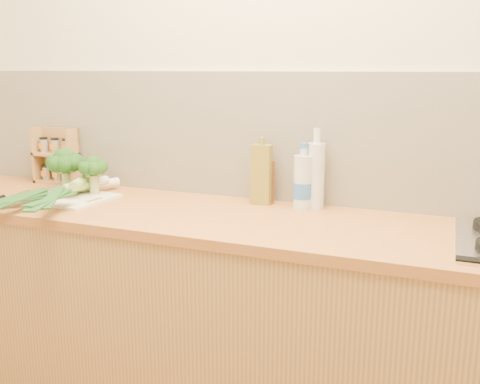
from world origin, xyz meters
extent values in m
plane|color=beige|center=(0.00, 1.50, 1.30)|extent=(3.50, 0.00, 3.50)
cube|color=silver|center=(0.00, 1.49, 1.17)|extent=(3.20, 0.02, 0.54)
cube|color=#B2894A|center=(0.00, 1.20, 0.43)|extent=(3.20, 0.60, 0.86)
cube|color=#B67B35|center=(0.00, 1.20, 0.88)|extent=(3.20, 0.62, 0.04)
cube|color=beige|center=(-0.84, 1.18, 0.91)|extent=(0.41, 0.32, 0.01)
cylinder|color=#97A25E|center=(-0.92, 1.28, 0.95)|extent=(0.04, 0.04, 0.08)
sphere|color=#13340E|center=(-0.92, 1.28, 1.06)|extent=(0.10, 0.10, 0.10)
sphere|color=#13340E|center=(-0.87, 1.28, 1.04)|extent=(0.08, 0.08, 0.08)
sphere|color=#13340E|center=(-0.89, 1.32, 1.04)|extent=(0.08, 0.08, 0.08)
sphere|color=#13340E|center=(-0.93, 1.33, 1.04)|extent=(0.08, 0.08, 0.08)
sphere|color=#13340E|center=(-0.96, 1.30, 1.04)|extent=(0.08, 0.08, 0.08)
sphere|color=#13340E|center=(-0.96, 1.26, 1.04)|extent=(0.08, 0.08, 0.08)
sphere|color=#13340E|center=(-0.93, 1.23, 1.04)|extent=(0.08, 0.08, 0.08)
sphere|color=#13340E|center=(-0.89, 1.24, 1.04)|extent=(0.08, 0.08, 0.08)
cylinder|color=#97A25E|center=(-0.76, 1.27, 0.95)|extent=(0.04, 0.04, 0.08)
sphere|color=#13340E|center=(-0.76, 1.27, 1.04)|extent=(0.08, 0.08, 0.08)
sphere|color=#13340E|center=(-0.72, 1.27, 1.03)|extent=(0.06, 0.06, 0.06)
sphere|color=#13340E|center=(-0.73, 1.29, 1.03)|extent=(0.06, 0.06, 0.06)
sphere|color=#13340E|center=(-0.76, 1.30, 1.03)|extent=(0.06, 0.06, 0.06)
sphere|color=#13340E|center=(-0.79, 1.28, 1.03)|extent=(0.06, 0.06, 0.06)
sphere|color=#13340E|center=(-0.79, 1.25, 1.03)|extent=(0.06, 0.06, 0.06)
sphere|color=#13340E|center=(-0.76, 1.23, 1.03)|extent=(0.06, 0.06, 0.06)
sphere|color=#13340E|center=(-0.73, 1.24, 1.03)|extent=(0.06, 0.06, 0.06)
cylinder|color=white|center=(-0.78, 1.37, 0.93)|extent=(0.09, 0.14, 0.04)
cylinder|color=#8CB55A|center=(-0.84, 1.24, 0.93)|extent=(0.11, 0.17, 0.04)
cube|color=#173F16|center=(-0.96, 0.95, 0.93)|extent=(0.21, 0.27, 0.02)
cube|color=#173F16|center=(-0.96, 0.96, 0.94)|extent=(0.10, 0.28, 0.02)
cylinder|color=white|center=(-0.78, 1.32, 0.95)|extent=(0.06, 0.12, 0.04)
cylinder|color=#8CB55A|center=(-0.80, 1.20, 0.95)|extent=(0.07, 0.14, 0.04)
cube|color=#173F16|center=(-0.86, 0.92, 0.95)|extent=(0.15, 0.29, 0.02)
cube|color=#173F16|center=(-0.87, 0.90, 0.95)|extent=(0.12, 0.34, 0.01)
cube|color=#173F16|center=(-0.86, 0.93, 0.96)|extent=(0.05, 0.28, 0.02)
cylinder|color=white|center=(-0.83, 1.34, 0.97)|extent=(0.08, 0.13, 0.04)
cylinder|color=#8CB55A|center=(-0.79, 1.22, 0.97)|extent=(0.09, 0.16, 0.04)
cube|color=#173F16|center=(-0.70, 0.93, 0.97)|extent=(0.08, 0.30, 0.02)
cube|color=#173F16|center=(-0.69, 0.91, 0.97)|extent=(0.15, 0.34, 0.01)
cube|color=#173F16|center=(-0.70, 0.94, 0.97)|extent=(0.18, 0.27, 0.02)
cube|color=silver|center=(-1.09, 1.16, 0.90)|extent=(0.04, 0.17, 0.00)
cube|color=#B4844D|center=(-1.10, 1.47, 1.04)|extent=(0.23, 0.01, 0.27)
cube|color=#B4844D|center=(-1.10, 1.43, 0.91)|extent=(0.23, 0.09, 0.01)
cube|color=#B4844D|center=(-1.10, 1.43, 1.04)|extent=(0.23, 0.09, 0.01)
cube|color=#B4844D|center=(-1.20, 1.43, 1.04)|extent=(0.01, 0.09, 0.27)
cube|color=#B4844D|center=(-0.99, 1.43, 1.04)|extent=(0.01, 0.09, 0.27)
cylinder|color=gray|center=(-1.16, 1.43, 0.95)|extent=(0.04, 0.04, 0.06)
cylinder|color=gray|center=(-1.10, 1.43, 0.95)|extent=(0.04, 0.04, 0.06)
cylinder|color=gray|center=(-1.03, 1.43, 0.95)|extent=(0.04, 0.04, 0.06)
cylinder|color=gray|center=(-1.16, 1.43, 1.08)|extent=(0.04, 0.04, 0.06)
cylinder|color=gray|center=(-1.10, 1.43, 1.08)|extent=(0.04, 0.04, 0.06)
cylinder|color=gray|center=(-1.03, 1.43, 1.08)|extent=(0.04, 0.04, 0.06)
cube|color=olive|center=(-0.02, 1.41, 1.02)|extent=(0.08, 0.05, 0.25)
cylinder|color=olive|center=(-0.02, 1.41, 1.16)|extent=(0.02, 0.02, 0.03)
cylinder|color=silver|center=(0.20, 1.42, 1.03)|extent=(0.07, 0.07, 0.26)
cylinder|color=silver|center=(0.20, 1.42, 1.19)|extent=(0.03, 0.03, 0.06)
cylinder|color=brown|center=(-0.01, 1.43, 0.99)|extent=(0.06, 0.06, 0.18)
cylinder|color=brown|center=(-0.01, 1.43, 1.11)|extent=(0.03, 0.03, 0.05)
cylinder|color=silver|center=(0.15, 1.40, 1.01)|extent=(0.08, 0.08, 0.22)
cylinder|color=silver|center=(0.15, 1.40, 1.13)|extent=(0.03, 0.03, 0.03)
cylinder|color=blue|center=(0.15, 1.40, 0.98)|extent=(0.08, 0.08, 0.06)
camera|label=1|loc=(0.68, -0.64, 1.46)|focal=40.00mm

